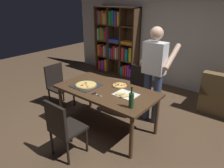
{
  "coord_description": "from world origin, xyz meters",
  "views": [
    {
      "loc": [
        2.08,
        -2.42,
        2.18
      ],
      "look_at": [
        0.0,
        0.15,
        0.8
      ],
      "focal_mm": 33.38,
      "sensor_mm": 36.0,
      "label": 1
    }
  ],
  "objects_px": {
    "chair_far_side": "(136,85)",
    "pepperoni_pizza_on_tray": "(86,85)",
    "person_serving_pizza": "(154,70)",
    "second_pizza_plain": "(120,85)",
    "chair_near_camera": "(63,126)",
    "bookshelf": "(115,43)",
    "wine_bottle": "(131,100)",
    "dining_table": "(106,93)",
    "chair_left_end": "(58,83)",
    "kitchen_scissors": "(96,94)"
  },
  "relations": [
    {
      "from": "chair_far_side",
      "to": "second_pizza_plain",
      "type": "distance_m",
      "value": 0.74
    },
    {
      "from": "chair_near_camera",
      "to": "person_serving_pizza",
      "type": "xyz_separation_m",
      "value": [
        0.49,
        1.66,
        0.49
      ]
    },
    {
      "from": "chair_far_side",
      "to": "dining_table",
      "type": "bearing_deg",
      "value": -90.0
    },
    {
      "from": "wine_bottle",
      "to": "kitchen_scissors",
      "type": "bearing_deg",
      "value": 179.76
    },
    {
      "from": "pepperoni_pizza_on_tray",
      "to": "kitchen_scissors",
      "type": "height_order",
      "value": "pepperoni_pizza_on_tray"
    },
    {
      "from": "chair_far_side",
      "to": "pepperoni_pizza_on_tray",
      "type": "xyz_separation_m",
      "value": [
        -0.37,
        -1.05,
        0.25
      ]
    },
    {
      "from": "wine_bottle",
      "to": "second_pizza_plain",
      "type": "bearing_deg",
      "value": 138.9
    },
    {
      "from": "pepperoni_pizza_on_tray",
      "to": "second_pizza_plain",
      "type": "bearing_deg",
      "value": 38.48
    },
    {
      "from": "kitchen_scissors",
      "to": "second_pizza_plain",
      "type": "xyz_separation_m",
      "value": [
        0.09,
        0.51,
        0.01
      ]
    },
    {
      "from": "chair_far_side",
      "to": "wine_bottle",
      "type": "relative_size",
      "value": 2.85
    },
    {
      "from": "person_serving_pizza",
      "to": "kitchen_scissors",
      "type": "relative_size",
      "value": 8.99
    },
    {
      "from": "chair_left_end",
      "to": "wine_bottle",
      "type": "distance_m",
      "value": 2.06
    },
    {
      "from": "dining_table",
      "to": "bookshelf",
      "type": "bearing_deg",
      "value": 125.12
    },
    {
      "from": "wine_bottle",
      "to": "person_serving_pizza",
      "type": "bearing_deg",
      "value": 100.81
    },
    {
      "from": "chair_far_side",
      "to": "kitchen_scissors",
      "type": "xyz_separation_m",
      "value": [
        -0.01,
        -1.2,
        0.24
      ]
    },
    {
      "from": "pepperoni_pizza_on_tray",
      "to": "wine_bottle",
      "type": "xyz_separation_m",
      "value": [
        1.05,
        -0.15,
        0.1
      ]
    },
    {
      "from": "bookshelf",
      "to": "second_pizza_plain",
      "type": "relative_size",
      "value": 7.84
    },
    {
      "from": "person_serving_pizza",
      "to": "second_pizza_plain",
      "type": "relative_size",
      "value": 7.04
    },
    {
      "from": "dining_table",
      "to": "person_serving_pizza",
      "type": "xyz_separation_m",
      "value": [
        0.49,
        0.72,
        0.32
      ]
    },
    {
      "from": "chair_near_camera",
      "to": "second_pizza_plain",
      "type": "height_order",
      "value": "chair_near_camera"
    },
    {
      "from": "dining_table",
      "to": "kitchen_scissors",
      "type": "distance_m",
      "value": 0.27
    },
    {
      "from": "person_serving_pizza",
      "to": "second_pizza_plain",
      "type": "height_order",
      "value": "person_serving_pizza"
    },
    {
      "from": "chair_left_end",
      "to": "bookshelf",
      "type": "xyz_separation_m",
      "value": [
        -0.33,
        2.37,
        0.43
      ]
    },
    {
      "from": "bookshelf",
      "to": "pepperoni_pizza_on_tray",
      "type": "xyz_separation_m",
      "value": [
        1.3,
        -2.48,
        -0.18
      ]
    },
    {
      "from": "bookshelf",
      "to": "wine_bottle",
      "type": "distance_m",
      "value": 3.52
    },
    {
      "from": "chair_far_side",
      "to": "person_serving_pizza",
      "type": "bearing_deg",
      "value": -24.33
    },
    {
      "from": "dining_table",
      "to": "kitchen_scissors",
      "type": "xyz_separation_m",
      "value": [
        -0.01,
        -0.26,
        0.08
      ]
    },
    {
      "from": "chair_near_camera",
      "to": "pepperoni_pizza_on_tray",
      "type": "relative_size",
      "value": 2.11
    },
    {
      "from": "chair_left_end",
      "to": "person_serving_pizza",
      "type": "bearing_deg",
      "value": 21.53
    },
    {
      "from": "chair_near_camera",
      "to": "bookshelf",
      "type": "distance_m",
      "value": 3.74
    },
    {
      "from": "bookshelf",
      "to": "chair_far_side",
      "type": "bearing_deg",
      "value": -40.61
    },
    {
      "from": "chair_near_camera",
      "to": "pepperoni_pizza_on_tray",
      "type": "height_order",
      "value": "chair_near_camera"
    },
    {
      "from": "pepperoni_pizza_on_tray",
      "to": "kitchen_scissors",
      "type": "xyz_separation_m",
      "value": [
        0.37,
        -0.15,
        -0.01
      ]
    },
    {
      "from": "pepperoni_pizza_on_tray",
      "to": "chair_near_camera",
      "type": "bearing_deg",
      "value": -65.89
    },
    {
      "from": "bookshelf",
      "to": "kitchen_scissors",
      "type": "bearing_deg",
      "value": -57.66
    },
    {
      "from": "chair_left_end",
      "to": "pepperoni_pizza_on_tray",
      "type": "distance_m",
      "value": 1.01
    },
    {
      "from": "chair_far_side",
      "to": "person_serving_pizza",
      "type": "distance_m",
      "value": 0.72
    },
    {
      "from": "wine_bottle",
      "to": "second_pizza_plain",
      "type": "xyz_separation_m",
      "value": [
        -0.59,
        0.51,
        -0.11
      ]
    },
    {
      "from": "dining_table",
      "to": "chair_left_end",
      "type": "distance_m",
      "value": 1.35
    },
    {
      "from": "chair_left_end",
      "to": "bookshelf",
      "type": "bearing_deg",
      "value": 97.82
    },
    {
      "from": "chair_left_end",
      "to": "chair_near_camera",
      "type": "bearing_deg",
      "value": -35.05
    },
    {
      "from": "chair_left_end",
      "to": "person_serving_pizza",
      "type": "distance_m",
      "value": 2.03
    },
    {
      "from": "chair_near_camera",
      "to": "bookshelf",
      "type": "xyz_separation_m",
      "value": [
        -1.67,
        3.32,
        0.43
      ]
    },
    {
      "from": "second_pizza_plain",
      "to": "pepperoni_pizza_on_tray",
      "type": "bearing_deg",
      "value": -141.52
    },
    {
      "from": "kitchen_scissors",
      "to": "chair_far_side",
      "type": "bearing_deg",
      "value": 89.76
    },
    {
      "from": "bookshelf",
      "to": "person_serving_pizza",
      "type": "xyz_separation_m",
      "value": [
        2.16,
        -1.65,
        0.06
      ]
    },
    {
      "from": "chair_left_end",
      "to": "person_serving_pizza",
      "type": "height_order",
      "value": "person_serving_pizza"
    },
    {
      "from": "wine_bottle",
      "to": "second_pizza_plain",
      "type": "relative_size",
      "value": 1.27
    },
    {
      "from": "chair_far_side",
      "to": "person_serving_pizza",
      "type": "relative_size",
      "value": 0.51
    },
    {
      "from": "chair_near_camera",
      "to": "chair_far_side",
      "type": "xyz_separation_m",
      "value": [
        0.0,
        1.88,
        0.0
      ]
    }
  ]
}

